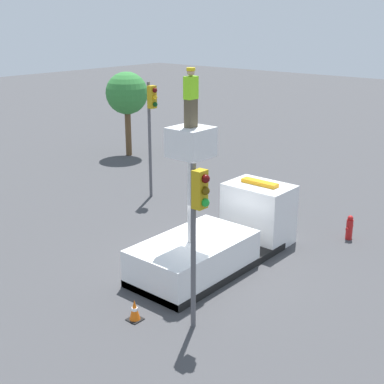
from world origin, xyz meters
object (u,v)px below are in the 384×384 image
(bucket_truck, at_px, (220,237))
(fire_hydrant, at_px, (349,228))
(traffic_cone_rear, at_px, (135,311))
(tree_right_bg, at_px, (127,94))
(traffic_light_across, at_px, (151,117))
(worker, at_px, (191,98))
(traffic_light_pole, at_px, (198,215))

(bucket_truck, bearing_deg, fire_hydrant, -28.41)
(traffic_cone_rear, bearing_deg, tree_right_bg, 47.35)
(traffic_light_across, distance_m, fire_hydrant, 9.88)
(fire_hydrant, height_order, tree_right_bg, tree_right_bg)
(worker, relative_size, tree_right_bg, 0.35)
(worker, height_order, traffic_cone_rear, worker)
(traffic_light_pole, xyz_separation_m, traffic_light_across, (7.21, 8.76, 0.49))
(bucket_truck, xyz_separation_m, worker, (-1.53, 0.00, 4.92))
(traffic_light_across, height_order, tree_right_bg, traffic_light_across)
(traffic_light_across, bearing_deg, tree_right_bg, 54.72)
(traffic_light_across, relative_size, traffic_cone_rear, 8.53)
(traffic_light_across, xyz_separation_m, tree_right_bg, (4.79, 6.77, -0.06))
(worker, distance_m, traffic_light_pole, 3.95)
(bucket_truck, xyz_separation_m, tree_right_bg, (8.29, 13.42, 2.81))
(bucket_truck, distance_m, traffic_light_across, 8.05)
(worker, bearing_deg, traffic_cone_rear, -170.37)
(fire_hydrant, relative_size, traffic_cone_rear, 1.53)
(worker, bearing_deg, traffic_light_across, 52.92)
(bucket_truck, relative_size, fire_hydrant, 6.96)
(worker, distance_m, traffic_cone_rear, 6.33)
(worker, relative_size, traffic_light_across, 0.33)
(fire_hydrant, xyz_separation_m, tree_right_bg, (3.54, 15.99, 3.26))
(bucket_truck, height_order, worker, worker)
(worker, relative_size, traffic_light_pole, 0.38)
(worker, distance_m, tree_right_bg, 16.76)
(traffic_light_across, relative_size, fire_hydrant, 5.56)
(traffic_light_across, bearing_deg, fire_hydrant, -82.28)
(traffic_cone_rear, xyz_separation_m, tree_right_bg, (12.84, 13.93, 3.44))
(bucket_truck, height_order, traffic_light_pole, bucket_truck)
(traffic_light_across, distance_m, tree_right_bg, 8.29)
(bucket_truck, bearing_deg, traffic_light_across, 62.24)
(traffic_light_pole, bearing_deg, worker, 43.88)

